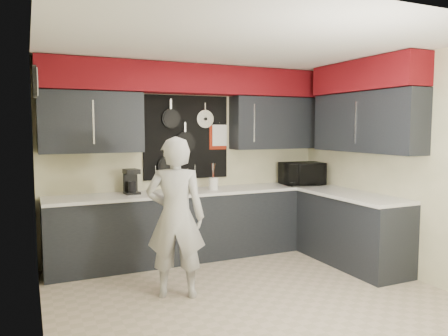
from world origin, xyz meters
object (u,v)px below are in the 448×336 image
utensil_crock (213,184)px  knife_block (185,182)px  coffee_maker (131,181)px  microwave (302,174)px  person (176,217)px

utensil_crock → knife_block: bearing=169.2°
knife_block → coffee_maker: size_ratio=0.73×
microwave → coffee_maker: (-2.49, 0.15, -0.00)m
microwave → knife_block: (-1.77, 0.13, -0.05)m
microwave → person: (-2.31, -1.11, -0.25)m
coffee_maker → person: 1.29m
knife_block → person: person is taller
microwave → utensil_crock: (-1.40, 0.05, -0.08)m
utensil_crock → person: size_ratio=0.10×
knife_block → coffee_maker: (-0.72, 0.02, 0.05)m
microwave → knife_block: 1.78m
microwave → utensil_crock: 1.40m
microwave → coffee_maker: size_ratio=1.87×
knife_block → person: (-0.54, -1.23, -0.20)m
microwave → coffee_maker: bearing=-175.5°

